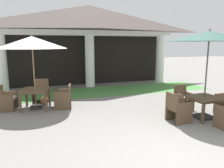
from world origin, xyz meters
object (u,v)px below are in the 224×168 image
object	(u,v)px
patio_umbrella_near_foreground	(209,37)
patio_chair_mid_left_north	(41,92)
terracotta_urn	(45,101)
patio_chair_mid_left_west	(6,99)
patio_chair_near_foreground_west	(178,109)
patio_chair_near_foreground_north	(183,99)
patio_umbrella_mid_left	(32,43)
patio_table_mid_left	(35,92)
patio_table_near_foreground	(204,100)
patio_chair_mid_left_east	(64,97)

from	to	relation	value
patio_umbrella_near_foreground	patio_chair_mid_left_north	world-z (taller)	patio_umbrella_near_foreground
patio_chair_mid_left_north	terracotta_urn	size ratio (longest dim) A/B	2.24
terracotta_urn	patio_chair_mid_left_west	bearing A→B (deg)	-168.50
patio_chair_near_foreground_west	patio_chair_near_foreground_north	bearing A→B (deg)	134.94
patio_umbrella_mid_left	patio_chair_mid_left_north	size ratio (longest dim) A/B	2.94
terracotta_urn	patio_chair_near_foreground_north	bearing A→B (deg)	-25.07
patio_chair_near_foreground_north	patio_chair_mid_left_west	size ratio (longest dim) A/B	0.98
patio_umbrella_near_foreground	patio_chair_mid_left_north	bearing A→B (deg)	142.59
patio_table_mid_left	patio_chair_mid_left_west	xyz separation A→B (m)	(-1.00, 0.20, -0.24)
terracotta_urn	patio_table_near_foreground	bearing A→B (deg)	-33.94
patio_chair_near_foreground_north	terracotta_urn	distance (m)	5.28
patio_chair_near_foreground_west	patio_table_mid_left	bearing A→B (deg)	-126.82
patio_chair_near_foreground_west	patio_chair_mid_left_west	bearing A→B (deg)	-122.95
patio_table_near_foreground	patio_chair_near_foreground_north	world-z (taller)	patio_chair_near_foreground_north
patio_chair_near_foreground_north	patio_umbrella_mid_left	xyz separation A→B (m)	(-5.09, 1.77, 2.00)
patio_umbrella_near_foreground	patio_chair_mid_left_east	bearing A→B (deg)	148.05
patio_table_near_foreground	patio_chair_mid_left_east	distance (m)	4.89
patio_umbrella_near_foreground	patio_chair_mid_left_north	size ratio (longest dim) A/B	3.07
patio_umbrella_mid_left	patio_chair_mid_left_west	xyz separation A→B (m)	(-1.00, 0.20, -1.99)
patio_chair_near_foreground_north	patio_umbrella_mid_left	bearing A→B (deg)	-21.60
patio_table_near_foreground	patio_chair_near_foreground_west	xyz separation A→B (m)	(-1.01, -0.04, -0.19)
patio_chair_near_foreground_west	patio_chair_mid_left_east	world-z (taller)	patio_chair_near_foreground_west
patio_chair_near_foreground_west	patio_table_mid_left	size ratio (longest dim) A/B	0.84
patio_umbrella_mid_left	patio_table_mid_left	bearing A→B (deg)	-90.00
patio_umbrella_mid_left	patio_chair_mid_left_west	bearing A→B (deg)	168.83
patio_chair_mid_left_north	patio_chair_near_foreground_north	bearing A→B (deg)	161.69
patio_table_near_foreground	patio_chair_mid_left_west	world-z (taller)	patio_chair_mid_left_west
terracotta_urn	patio_chair_near_foreground_west	bearing A→B (deg)	-40.79
patio_chair_near_foreground_west	patio_chair_near_foreground_north	world-z (taller)	patio_chair_near_foreground_west
patio_chair_near_foreground_north	patio_chair_mid_left_north	bearing A→B (deg)	-31.92
patio_table_mid_left	patio_chair_mid_left_west	world-z (taller)	patio_chair_mid_left_west
patio_chair_near_foreground_north	patio_chair_mid_left_east	distance (m)	4.39
patio_table_near_foreground	patio_table_mid_left	distance (m)	5.84
patio_chair_near_foreground_west	patio_umbrella_mid_left	distance (m)	5.38
patio_chair_near_foreground_west	patio_umbrella_near_foreground	bearing A→B (deg)	90.00
patio_table_near_foreground	terracotta_urn	xyz separation A→B (m)	(-4.82, 3.25, -0.44)
patio_chair_mid_left_north	patio_chair_mid_left_east	bearing A→B (deg)	134.88
terracotta_urn	patio_chair_mid_left_east	bearing A→B (deg)	-44.26
patio_chair_near_foreground_north	patio_chair_mid_left_north	size ratio (longest dim) A/B	0.97
patio_table_mid_left	patio_chair_mid_left_north	bearing A→B (deg)	78.83
patio_chair_mid_left_west	patio_chair_mid_left_east	bearing A→B (deg)	90.00
patio_umbrella_mid_left	terracotta_urn	distance (m)	2.30
patio_table_near_foreground	patio_chair_mid_left_north	xyz separation A→B (m)	(-4.94, 3.78, -0.20)
patio_umbrella_near_foreground	patio_chair_mid_left_east	xyz separation A→B (m)	(-4.14, 2.58, -2.15)
patio_table_mid_left	patio_chair_mid_left_north	distance (m)	1.05
patio_chair_mid_left_west	patio_umbrella_near_foreground	bearing A→B (deg)	75.29
patio_table_mid_left	patio_chair_mid_left_east	size ratio (longest dim) A/B	1.25
patio_umbrella_mid_left	patio_table_near_foreground	bearing A→B (deg)	-28.42
patio_table_near_foreground	patio_chair_mid_left_north	bearing A→B (deg)	142.59
patio_chair_mid_left_east	patio_chair_near_foreground_west	bearing A→B (deg)	-118.82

